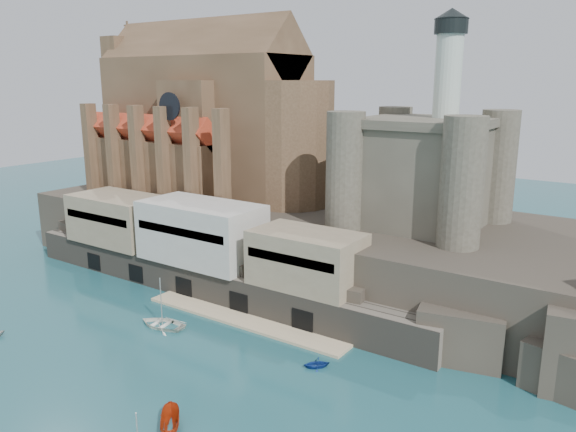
{
  "coord_description": "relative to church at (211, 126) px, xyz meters",
  "views": [
    {
      "loc": [
        44.36,
        -33.69,
        30.09
      ],
      "look_at": [
        -0.71,
        32.0,
        10.69
      ],
      "focal_mm": 35.0,
      "sensor_mm": 36.0,
      "label": 1
    }
  ],
  "objects": [
    {
      "name": "castle_keep",
      "position": [
        40.21,
        -0.78,
        -3.81
      ],
      "size": [
        21.2,
        21.2,
        29.3
      ],
      "color": "#4C483C",
      "rests_on": "promontory"
    },
    {
      "name": "boat_5",
      "position": [
        35.01,
        -45.29,
        -22.13
      ],
      "size": [
        2.42,
        2.42,
        4.49
      ],
      "primitive_type": "imported",
      "rotation": [
        0.0,
        0.0,
        3.88
      ],
      "color": "#B2300D",
      "rests_on": "ground"
    },
    {
      "name": "ground",
      "position": [
        24.13,
        -41.85,
        -22.13
      ],
      "size": [
        300.0,
        300.0,
        0.0
      ],
      "primitive_type": "plane",
      "color": "#194C54",
      "rests_on": "ground"
    },
    {
      "name": "quay",
      "position": [
        13.94,
        -18.78,
        -16.06
      ],
      "size": [
        70.0,
        12.0,
        13.05
      ],
      "color": "#625A4E",
      "rests_on": "ground"
    },
    {
      "name": "church",
      "position": [
        0.0,
        0.0,
        0.0
      ],
      "size": [
        47.0,
        25.93,
        30.51
      ],
      "color": "brown",
      "rests_on": "promontory"
    },
    {
      "name": "promontory",
      "position": [
        23.94,
        -2.48,
        -17.2
      ],
      "size": [
        100.0,
        36.0,
        10.0
      ],
      "color": "#2C2721",
      "rests_on": "ground"
    },
    {
      "name": "boat_6",
      "position": [
        18.65,
        -30.78,
        -22.13
      ],
      "size": [
        1.92,
        4.55,
        6.18
      ],
      "primitive_type": "imported",
      "rotation": [
        0.0,
        0.0,
        4.86
      ],
      "color": "white",
      "rests_on": "ground"
    },
    {
      "name": "boat_7",
      "position": [
        40.05,
        -28.66,
        -22.13
      ],
      "size": [
        2.83,
        2.82,
        2.87
      ],
      "primitive_type": "imported",
      "rotation": [
        0.0,
        0.0,
        5.5
      ],
      "color": "navy",
      "rests_on": "ground"
    }
  ]
}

